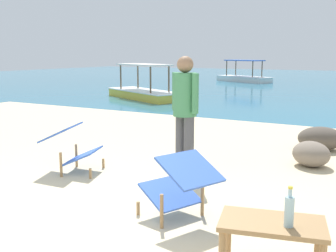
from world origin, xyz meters
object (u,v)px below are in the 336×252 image
boat_white (244,77)px  deck_chair_near (180,183)px  deck_chair_far (72,145)px  bottle (289,211)px  low_bench_table (272,231)px  person_standing (185,107)px  boat_yellow (144,91)px

boat_white → deck_chair_near: bearing=133.2°
deck_chair_far → deck_chair_near: bearing=-38.6°
bottle → boat_white: (-7.28, 20.76, -0.31)m
low_bench_table → deck_chair_far: size_ratio=0.94×
bottle → boat_white: 22.00m
low_bench_table → person_standing: (-1.74, 2.04, 0.58)m
deck_chair_far → low_bench_table: bearing=-42.1°
bottle → deck_chair_far: bearing=156.7°
bottle → boat_yellow: size_ratio=0.08×
bottle → person_standing: 2.82m
deck_chair_far → bottle: bearing=-41.8°
person_standing → bottle: bearing=-113.9°
deck_chair_near → person_standing: (-0.66, 1.42, 0.56)m
bottle → deck_chair_near: bottle is taller
deck_chair_near → boat_yellow: boat_yellow is taller
bottle → boat_yellow: bearing=127.0°
deck_chair_far → boat_yellow: (-4.25, 8.61, -0.13)m
low_bench_table → boat_white: boat_white is taller
bottle → deck_chair_near: size_ratio=0.32×
low_bench_table → deck_chair_near: size_ratio=0.92×
deck_chair_near → boat_yellow: size_ratio=0.24×
boat_yellow → boat_white: bearing=-65.1°
person_standing → deck_chair_far: bearing=138.7°
deck_chair_near → boat_yellow: 11.32m
bottle → person_standing: bearing=131.9°
deck_chair_near → boat_white: (-6.08, 20.10, -0.13)m
deck_chair_far → boat_white: 19.74m
person_standing → deck_chair_near: bearing=-130.9°
deck_chair_near → person_standing: size_ratio=0.57×
deck_chair_near → person_standing: person_standing is taller
bottle → low_bench_table: bearing=163.1°
person_standing → boat_yellow: bearing=59.8°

